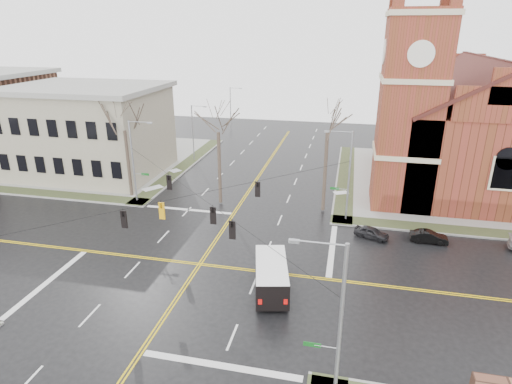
% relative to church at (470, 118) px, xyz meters
% --- Properties ---
extents(ground, '(120.00, 120.00, 0.00)m').
position_rel_church_xyz_m(ground, '(-24.76, -24.78, -8.43)').
color(ground, black).
rests_on(ground, ground).
extents(sidewalks, '(80.00, 80.00, 0.17)m').
position_rel_church_xyz_m(sidewalks, '(-24.76, -24.78, -8.36)').
color(sidewalks, gray).
rests_on(sidewalks, ground).
extents(road_markings, '(100.00, 100.00, 0.01)m').
position_rel_church_xyz_m(road_markings, '(-24.76, -24.78, -8.43)').
color(road_markings, gold).
rests_on(road_markings, ground).
extents(church, '(24.28, 27.48, 27.50)m').
position_rel_church_xyz_m(church, '(0.00, 0.00, 0.00)').
color(church, brown).
rests_on(church, ground).
extents(civic_building_a, '(18.00, 14.00, 11.00)m').
position_rel_church_xyz_m(civic_building_a, '(-46.76, -4.78, -2.93)').
color(civic_building_a, gray).
rests_on(civic_building_a, ground).
extents(signal_pole_ne, '(2.75, 0.22, 9.00)m').
position_rel_church_xyz_m(signal_pole_ne, '(-13.44, -13.28, -3.48)').
color(signal_pole_ne, gray).
rests_on(signal_pole_ne, ground).
extents(signal_pole_nw, '(2.75, 0.22, 9.00)m').
position_rel_church_xyz_m(signal_pole_nw, '(-36.09, -13.28, -3.48)').
color(signal_pole_nw, gray).
rests_on(signal_pole_nw, ground).
extents(signal_pole_se, '(2.75, 0.22, 9.00)m').
position_rel_church_xyz_m(signal_pole_se, '(-13.44, -36.28, -3.48)').
color(signal_pole_se, gray).
rests_on(signal_pole_se, ground).
extents(span_wires, '(23.02, 23.02, 0.03)m').
position_rel_church_xyz_m(span_wires, '(-24.76, -24.78, -2.23)').
color(span_wires, black).
rests_on(span_wires, ground).
extents(traffic_signals, '(8.21, 8.26, 1.30)m').
position_rel_church_xyz_m(traffic_signals, '(-24.76, -25.45, -2.98)').
color(traffic_signals, black).
rests_on(traffic_signals, ground).
extents(streetlight_north_a, '(2.30, 0.20, 8.00)m').
position_rel_church_xyz_m(streetlight_north_a, '(-35.42, 3.22, -3.97)').
color(streetlight_north_a, gray).
rests_on(streetlight_north_a, ground).
extents(streetlight_north_b, '(2.30, 0.20, 8.00)m').
position_rel_church_xyz_m(streetlight_north_b, '(-35.42, 23.22, -3.97)').
color(streetlight_north_b, gray).
rests_on(streetlight_north_b, ground).
extents(cargo_van, '(3.54, 6.25, 2.24)m').
position_rel_church_xyz_m(cargo_van, '(-18.39, -26.98, -7.11)').
color(cargo_van, white).
rests_on(cargo_van, ground).
extents(parked_car_a, '(3.39, 2.32, 1.07)m').
position_rel_church_xyz_m(parked_car_a, '(-10.85, -16.80, -7.90)').
color(parked_car_a, black).
rests_on(parked_car_a, ground).
extents(parked_car_b, '(3.35, 1.25, 1.09)m').
position_rel_church_xyz_m(parked_car_b, '(-5.82, -16.58, -7.89)').
color(parked_car_b, black).
rests_on(parked_car_b, ground).
extents(tree_nw_far, '(4.00, 4.00, 11.31)m').
position_rel_church_xyz_m(tree_nw_far, '(-37.61, -11.95, -0.25)').
color(tree_nw_far, '#3D3127').
rests_on(tree_nw_far, ground).
extents(tree_nw_near, '(4.00, 4.00, 11.82)m').
position_rel_church_xyz_m(tree_nw_near, '(-26.94, -11.81, 0.12)').
color(tree_nw_near, '#3D3127').
rests_on(tree_nw_near, ground).
extents(tree_ne, '(4.00, 4.00, 12.52)m').
position_rel_church_xyz_m(tree_ne, '(-15.70, -11.50, 0.61)').
color(tree_ne, '#3D3127').
rests_on(tree_ne, ground).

